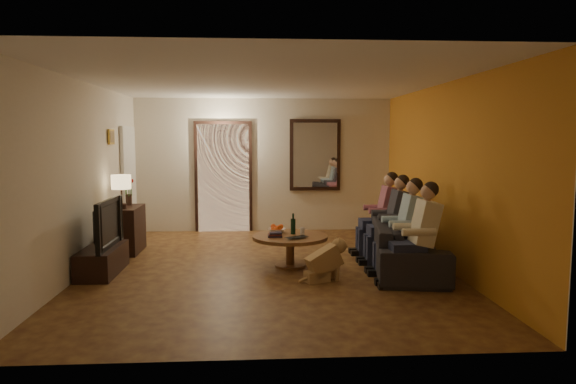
{
  "coord_description": "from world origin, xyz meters",
  "views": [
    {
      "loc": [
        -0.16,
        -7.09,
        1.83
      ],
      "look_at": [
        0.3,
        0.3,
        1.05
      ],
      "focal_mm": 32.0,
      "sensor_mm": 36.0,
      "label": 1
    }
  ],
  "objects": [
    {
      "name": "person_d",
      "position": [
        1.84,
        0.79,
        0.6
      ],
      "size": [
        0.6,
        0.4,
        1.2
      ],
      "primitive_type": null,
      "color": "tan",
      "rests_on": "sofa"
    },
    {
      "name": "orange_accent",
      "position": [
        2.49,
        0.0,
        1.3
      ],
      "size": [
        0.01,
        6.0,
        2.6
      ],
      "primitive_type": "cube",
      "color": "orange",
      "rests_on": "right_wall"
    },
    {
      "name": "door_trim",
      "position": [
        -0.8,
        2.97,
        1.05
      ],
      "size": [
        1.12,
        0.04,
        2.22
      ],
      "primitive_type": "cube",
      "color": "black",
      "rests_on": "floor"
    },
    {
      "name": "right_wall",
      "position": [
        2.5,
        0.0,
        1.3
      ],
      "size": [
        0.02,
        6.0,
        2.6
      ],
      "primitive_type": "cube",
      "color": "beige",
      "rests_on": "floor"
    },
    {
      "name": "wine_glass",
      "position": [
        0.5,
        0.14,
        0.5
      ],
      "size": [
        0.06,
        0.06,
        0.1
      ],
      "primitive_type": "cylinder",
      "color": "silver",
      "rests_on": "coffee_table"
    },
    {
      "name": "framed_art",
      "position": [
        -2.47,
        1.3,
        1.85
      ],
      "size": [
        0.03,
        0.28,
        0.24
      ],
      "primitive_type": "cube",
      "color": "#B28C33",
      "rests_on": "left_wall"
    },
    {
      "name": "kitchen_doorway",
      "position": [
        -0.8,
        2.98,
        1.05
      ],
      "size": [
        1.0,
        0.06,
        2.1
      ],
      "primitive_type": "cube",
      "color": "#FFE0A5",
      "rests_on": "floor"
    },
    {
      "name": "tv_stand",
      "position": [
        -2.25,
        -0.14,
        0.18
      ],
      "size": [
        0.45,
        1.09,
        0.36
      ],
      "primitive_type": "cube",
      "color": "black",
      "rests_on": "floor"
    },
    {
      "name": "coffee_table",
      "position": [
        0.32,
        0.09,
        0.23
      ],
      "size": [
        1.09,
        1.09,
        0.45
      ],
      "primitive_type": "cylinder",
      "rotation": [
        0.0,
        0.0,
        -0.02
      ],
      "color": "brown",
      "rests_on": "floor"
    },
    {
      "name": "person_a",
      "position": [
        1.84,
        -1.01,
        0.6
      ],
      "size": [
        0.6,
        0.4,
        1.2
      ],
      "primitive_type": null,
      "color": "tan",
      "rests_on": "sofa"
    },
    {
      "name": "ceiling",
      "position": [
        0.0,
        0.0,
        2.6
      ],
      "size": [
        5.0,
        6.0,
        0.01
      ],
      "primitive_type": "cube",
      "color": "white",
      "rests_on": "back_wall"
    },
    {
      "name": "flower_vase",
      "position": [
        -2.25,
        1.4,
        0.95
      ],
      "size": [
        0.14,
        0.14,
        0.44
      ],
      "primitive_type": null,
      "color": "#A91612",
      "rests_on": "dresser"
    },
    {
      "name": "left_wall",
      "position": [
        -2.5,
        0.0,
        1.3
      ],
      "size": [
        0.02,
        6.0,
        2.6
      ],
      "primitive_type": "cube",
      "color": "beige",
      "rests_on": "floor"
    },
    {
      "name": "dog",
      "position": [
        0.7,
        -0.69,
        0.28
      ],
      "size": [
        0.61,
        0.42,
        0.56
      ],
      "primitive_type": null,
      "rotation": [
        0.0,
        0.0,
        0.36
      ],
      "color": "#AA7C4E",
      "rests_on": "floor"
    },
    {
      "name": "bowl",
      "position": [
        0.14,
        0.31,
        0.48
      ],
      "size": [
        0.26,
        0.26,
        0.06
      ],
      "primitive_type": "imported",
      "color": "white",
      "rests_on": "coffee_table"
    },
    {
      "name": "sofa",
      "position": [
        1.94,
        -0.11,
        0.33
      ],
      "size": [
        2.39,
        1.25,
        0.66
      ],
      "primitive_type": "imported",
      "rotation": [
        0.0,
        0.0,
        1.4
      ],
      "color": "black",
      "rests_on": "floor"
    },
    {
      "name": "book_stack",
      "position": [
        0.1,
        -0.01,
        0.48
      ],
      "size": [
        0.2,
        0.15,
        0.07
      ],
      "primitive_type": null,
      "color": "black",
      "rests_on": "coffee_table"
    },
    {
      "name": "back_wall",
      "position": [
        0.0,
        3.0,
        1.3
      ],
      "size": [
        5.0,
        0.02,
        2.6
      ],
      "primitive_type": "cube",
      "color": "beige",
      "rests_on": "floor"
    },
    {
      "name": "table_lamp",
      "position": [
        -2.25,
        0.96,
        1.0
      ],
      "size": [
        0.3,
        0.3,
        0.54
      ],
      "primitive_type": null,
      "color": "beige",
      "rests_on": "dresser"
    },
    {
      "name": "floor",
      "position": [
        0.0,
        0.0,
        0.0
      ],
      "size": [
        5.0,
        6.0,
        0.01
      ],
      "primitive_type": "cube",
      "color": "#401C11",
      "rests_on": "ground"
    },
    {
      "name": "dresser",
      "position": [
        -2.25,
        1.18,
        0.37
      ],
      "size": [
        0.45,
        0.83,
        0.73
      ],
      "primitive_type": "cube",
      "color": "black",
      "rests_on": "floor"
    },
    {
      "name": "person_c",
      "position": [
        1.84,
        0.19,
        0.6
      ],
      "size": [
        0.6,
        0.4,
        1.2
      ],
      "primitive_type": null,
      "color": "tan",
      "rests_on": "sofa"
    },
    {
      "name": "person_b",
      "position": [
        1.84,
        -0.41,
        0.6
      ],
      "size": [
        0.6,
        0.4,
        1.2
      ],
      "primitive_type": null,
      "color": "tan",
      "rests_on": "sofa"
    },
    {
      "name": "fridge_glimpse",
      "position": [
        -0.55,
        2.98,
        0.9
      ],
      "size": [
        0.45,
        0.03,
        1.7
      ],
      "primitive_type": "cube",
      "color": "silver",
      "rests_on": "floor"
    },
    {
      "name": "oranges",
      "position": [
        0.14,
        0.31,
        0.55
      ],
      "size": [
        0.2,
        0.2,
        0.08
      ],
      "primitive_type": null,
      "color": "#FE5615",
      "rests_on": "bowl"
    },
    {
      "name": "front_wall",
      "position": [
        0.0,
        -3.0,
        1.3
      ],
      "size": [
        5.0,
        0.02,
        2.6
      ],
      "primitive_type": "cube",
      "color": "beige",
      "rests_on": "floor"
    },
    {
      "name": "laptop",
      "position": [
        0.42,
        -0.19,
        0.46
      ],
      "size": [
        0.39,
        0.35,
        0.03
      ],
      "primitive_type": "imported",
      "rotation": [
        0.0,
        0.0,
        0.55
      ],
      "color": "black",
      "rests_on": "coffee_table"
    },
    {
      "name": "art_canvas",
      "position": [
        -2.46,
        1.3,
        1.85
      ],
      "size": [
        0.01,
        0.22,
        0.18
      ],
      "primitive_type": "cube",
      "color": "brown",
      "rests_on": "left_wall"
    },
    {
      "name": "tv",
      "position": [
        -2.25,
        -0.14,
        0.69
      ],
      "size": [
        1.13,
        0.15,
        0.65
      ],
      "primitive_type": "imported",
      "rotation": [
        0.0,
        0.0,
        1.57
      ],
      "color": "black",
      "rests_on": "tv_stand"
    },
    {
      "name": "mirror_glass",
      "position": [
        1.0,
        2.93,
        1.5
      ],
      "size": [
        0.86,
        0.02,
        1.26
      ],
      "primitive_type": "cube",
      "color": "white",
      "rests_on": "back_wall"
    },
    {
      "name": "wine_bottle",
      "position": [
        0.37,
        0.19,
        0.6
      ],
      "size": [
        0.07,
        0.07,
        0.31
      ],
      "primitive_type": null,
      "color": "black",
      "rests_on": "coffee_table"
    },
    {
      "name": "white_door",
      "position": [
        -2.46,
        2.3,
        1.02
      ],
      "size": [
        0.06,
        0.85,
        2.04
      ],
      "primitive_type": "cube",
      "color": "white",
      "rests_on": "floor"
    },
    {
      "name": "mirror_frame",
      "position": [
        1.0,
        2.96,
        1.5
      ],
      "size": [
        1.0,
        0.05,
        1.4
      ],
      "primitive_type": "cube",
      "color": "black",
      "rests_on": "back_wall"
    }
  ]
}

